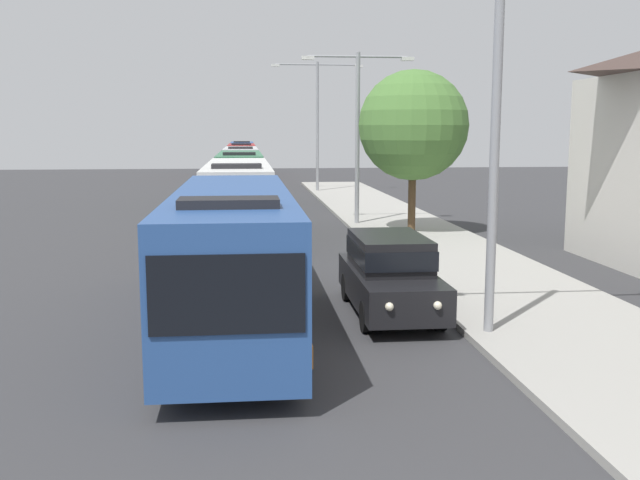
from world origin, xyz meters
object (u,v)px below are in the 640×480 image
at_px(bus_tail_end, 242,154).
at_px(roadside_tree, 413,125).
at_px(streetlamp_mid, 358,120).
at_px(bus_second_in_line, 238,197).
at_px(bus_rear, 242,159).
at_px(streetlamp_far, 317,113).
at_px(white_suv, 390,271).
at_px(bus_fourth_in_line, 241,165).
at_px(streetlamp_near, 496,101).
at_px(bus_lead, 233,252).
at_px(bus_middle, 240,176).

height_order(bus_tail_end, roadside_tree, roadside_tree).
bearing_deg(streetlamp_mid, bus_second_in_line, -147.40).
distance_m(bus_rear, streetlamp_far, 19.71).
distance_m(bus_second_in_line, roadside_tree, 7.86).
relative_size(bus_tail_end, white_suv, 2.23).
height_order(bus_fourth_in_line, streetlamp_far, streetlamp_far).
bearing_deg(streetlamp_far, streetlamp_near, -90.00).
bearing_deg(bus_fourth_in_line, roadside_tree, -74.56).
height_order(streetlamp_far, roadside_tree, streetlamp_far).
distance_m(bus_second_in_line, bus_tail_end, 53.50).
distance_m(bus_second_in_line, white_suv, 13.20).
bearing_deg(white_suv, bus_second_in_line, 106.30).
height_order(bus_second_in_line, bus_rear, same).
relative_size(bus_lead, bus_second_in_line, 0.95).
relative_size(bus_rear, bus_tail_end, 1.04).
relative_size(white_suv, streetlamp_far, 0.56).
height_order(bus_lead, streetlamp_mid, streetlamp_mid).
height_order(bus_second_in_line, bus_fourth_in_line, same).
xyz_separation_m(streetlamp_far, roadside_tree, (1.89, -21.26, -1.03)).
height_order(bus_lead, white_suv, bus_lead).
height_order(white_suv, streetlamp_far, streetlamp_far).
distance_m(bus_rear, white_suv, 53.13).
xyz_separation_m(bus_rear, white_suv, (3.70, -52.99, -0.66)).
xyz_separation_m(bus_second_in_line, streetlamp_far, (5.40, 21.80, 3.91)).
distance_m(bus_tail_end, white_suv, 66.25).
bearing_deg(white_suv, streetlamp_mid, 83.97).
bearing_deg(bus_second_in_line, bus_fourth_in_line, 90.00).
xyz_separation_m(bus_fourth_in_line, bus_rear, (0.00, 13.40, 0.00)).
xyz_separation_m(streetlamp_near, roadside_tree, (1.89, 15.43, -0.40)).
relative_size(bus_second_in_line, bus_middle, 1.01).
bearing_deg(streetlamp_near, bus_rear, 95.58).
relative_size(bus_middle, white_suv, 2.38).
height_order(streetlamp_near, roadside_tree, streetlamp_near).
height_order(bus_tail_end, streetlamp_far, streetlamp_far).
bearing_deg(roadside_tree, white_suv, -105.24).
height_order(bus_second_in_line, white_suv, bus_second_in_line).
bearing_deg(bus_second_in_line, bus_rear, 90.00).
bearing_deg(bus_second_in_line, streetlamp_mid, 32.60).
bearing_deg(bus_fourth_in_line, bus_middle, -90.00).
relative_size(bus_rear, streetlamp_mid, 1.51).
xyz_separation_m(bus_middle, streetlamp_near, (5.40, -28.50, 3.29)).
bearing_deg(bus_middle, white_suv, -81.98).
distance_m(bus_second_in_line, streetlamp_mid, 7.14).
bearing_deg(bus_tail_end, white_suv, -86.80).
bearing_deg(streetlamp_near, roadside_tree, 83.00).
xyz_separation_m(bus_lead, bus_second_in_line, (0.00, 13.34, 0.00)).
bearing_deg(bus_fourth_in_line, streetlamp_mid, -77.06).
relative_size(white_suv, streetlamp_near, 0.64).
xyz_separation_m(bus_rear, streetlamp_near, (5.40, -55.24, 3.29)).
distance_m(white_suv, streetlamp_mid, 16.63).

